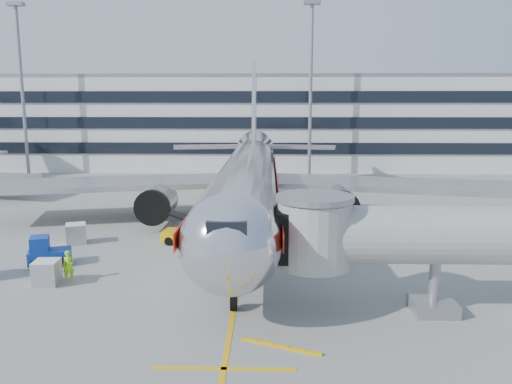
{
  "coord_description": "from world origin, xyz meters",
  "views": [
    {
      "loc": [
        1.8,
        -33.02,
        10.77
      ],
      "look_at": [
        0.85,
        5.69,
        4.0
      ],
      "focal_mm": 35.0,
      "sensor_mm": 36.0,
      "label": 1
    }
  ],
  "objects_px": {
    "baggage_tug": "(47,253)",
    "ramp_worker": "(69,266)",
    "main_jet": "(248,178)",
    "cargo_container_right": "(76,234)",
    "cargo_container_left": "(47,273)",
    "belt_loader": "(194,235)"
  },
  "relations": [
    {
      "from": "main_jet",
      "to": "cargo_container_right",
      "type": "bearing_deg",
      "value": -152.04
    },
    {
      "from": "belt_loader",
      "to": "ramp_worker",
      "type": "height_order",
      "value": "belt_loader"
    },
    {
      "from": "baggage_tug",
      "to": "ramp_worker",
      "type": "height_order",
      "value": "baggage_tug"
    },
    {
      "from": "belt_loader",
      "to": "cargo_container_left",
      "type": "xyz_separation_m",
      "value": [
        -7.59,
        -9.28,
        0.06
      ]
    },
    {
      "from": "main_jet",
      "to": "belt_loader",
      "type": "height_order",
      "value": "main_jet"
    },
    {
      "from": "cargo_container_left",
      "to": "belt_loader",
      "type": "bearing_deg",
      "value": 50.71
    },
    {
      "from": "main_jet",
      "to": "ramp_worker",
      "type": "height_order",
      "value": "main_jet"
    },
    {
      "from": "cargo_container_left",
      "to": "cargo_container_right",
      "type": "bearing_deg",
      "value": 100.57
    },
    {
      "from": "belt_loader",
      "to": "ramp_worker",
      "type": "distance_m",
      "value": 10.8
    },
    {
      "from": "baggage_tug",
      "to": "ramp_worker",
      "type": "relative_size",
      "value": 1.61
    },
    {
      "from": "baggage_tug",
      "to": "cargo_container_right",
      "type": "xyz_separation_m",
      "value": [
        -0.1,
        5.47,
        -0.1
      ]
    },
    {
      "from": "cargo_container_right",
      "to": "ramp_worker",
      "type": "xyz_separation_m",
      "value": [
        2.8,
        -8.46,
        0.17
      ]
    },
    {
      "from": "main_jet",
      "to": "cargo_container_right",
      "type": "xyz_separation_m",
      "value": [
        -13.29,
        -7.06,
        -3.44
      ]
    },
    {
      "from": "cargo_container_right",
      "to": "ramp_worker",
      "type": "bearing_deg",
      "value": -71.69
    },
    {
      "from": "belt_loader",
      "to": "ramp_worker",
      "type": "bearing_deg",
      "value": -127.01
    },
    {
      "from": "cargo_container_right",
      "to": "ramp_worker",
      "type": "relative_size",
      "value": 0.99
    },
    {
      "from": "cargo_container_right",
      "to": "belt_loader",
      "type": "bearing_deg",
      "value": 0.98
    },
    {
      "from": "baggage_tug",
      "to": "cargo_container_left",
      "type": "bearing_deg",
      "value": -66.26
    },
    {
      "from": "main_jet",
      "to": "ramp_worker",
      "type": "distance_m",
      "value": 19.02
    },
    {
      "from": "belt_loader",
      "to": "baggage_tug",
      "type": "height_order",
      "value": "belt_loader"
    },
    {
      "from": "main_jet",
      "to": "baggage_tug",
      "type": "bearing_deg",
      "value": -136.49
    },
    {
      "from": "belt_loader",
      "to": "cargo_container_right",
      "type": "relative_size",
      "value": 2.78
    }
  ]
}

